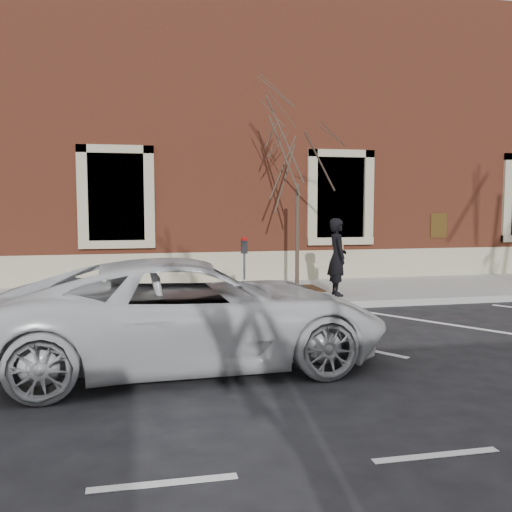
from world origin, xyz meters
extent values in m
plane|color=#28282B|center=(0.00, 0.00, 0.00)|extent=(120.00, 120.00, 0.00)
cube|color=#B5B1AA|center=(0.00, 1.75, 0.07)|extent=(40.00, 3.50, 0.15)
cube|color=#9E9E99|center=(0.00, -0.05, 0.07)|extent=(40.00, 0.12, 0.15)
cube|color=brown|center=(0.00, 7.75, 4.00)|extent=(40.00, 8.50, 8.00)
cube|color=tan|center=(0.00, 3.53, 0.55)|extent=(40.00, 0.06, 0.80)
cube|color=black|center=(-3.00, 3.65, 2.40)|extent=(1.40, 0.30, 2.20)
cube|color=tan|center=(-3.00, 3.48, 1.20)|extent=(1.90, 0.20, 0.20)
cube|color=black|center=(3.00, 3.65, 2.40)|extent=(1.40, 0.30, 2.20)
cube|color=tan|center=(3.00, 3.48, 1.20)|extent=(1.90, 0.20, 0.20)
imported|color=black|center=(1.91, 0.72, 1.03)|extent=(0.46, 0.67, 1.76)
cylinder|color=#595B60|center=(-0.35, 0.14, 0.68)|extent=(0.05, 0.05, 1.05)
cube|color=black|center=(-0.35, 0.14, 1.34)|extent=(0.13, 0.09, 0.27)
cube|color=#B30E0B|center=(-0.35, 0.14, 1.51)|extent=(0.12, 0.09, 0.06)
cube|color=white|center=(-0.35, 0.09, 0.62)|extent=(0.05, 0.00, 0.07)
cube|color=#382312|center=(1.28, 1.80, 0.16)|extent=(1.13, 1.13, 0.03)
cylinder|color=#423128|center=(1.28, 1.80, 1.43)|extent=(0.09, 0.09, 2.56)
imported|color=silver|center=(-1.82, -3.69, 0.74)|extent=(5.46, 2.72, 1.49)
camera|label=1|loc=(-2.60, -11.43, 2.24)|focal=40.00mm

